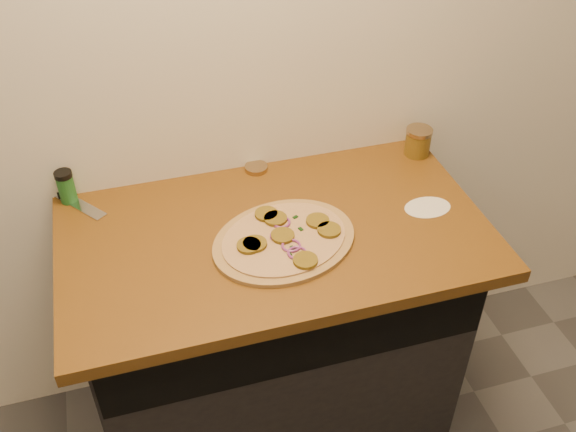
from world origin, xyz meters
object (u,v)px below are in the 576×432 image
object	(u,v)px
chefs_knife	(64,196)
salsa_jar	(418,141)
pizza	(284,239)
spice_shaker	(66,187)

from	to	relation	value
chefs_knife	salsa_jar	size ratio (longest dim) A/B	2.66
pizza	chefs_knife	world-z (taller)	pizza
spice_shaker	pizza	bearing A→B (deg)	-32.54
chefs_knife	pizza	bearing A→B (deg)	-33.46
salsa_jar	chefs_knife	bearing A→B (deg)	175.94
chefs_knife	spice_shaker	distance (m)	0.05
salsa_jar	spice_shaker	world-z (taller)	spice_shaker
chefs_knife	salsa_jar	world-z (taller)	salsa_jar
pizza	spice_shaker	xyz separation A→B (m)	(-0.56, 0.36, 0.04)
pizza	chefs_knife	xyz separation A→B (m)	(-0.58, 0.38, -0.01)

